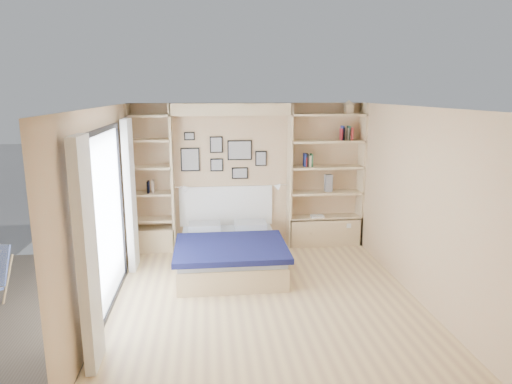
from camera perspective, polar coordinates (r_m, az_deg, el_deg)
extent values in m
plane|color=#E3C485|center=(6.23, 1.04, -13.09)|extent=(4.50, 4.50, 0.00)
plane|color=tan|center=(7.99, -0.97, 2.08)|extent=(4.00, 0.00, 4.00)
plane|color=tan|center=(3.69, 5.62, -10.46)|extent=(4.00, 0.00, 4.00)
plane|color=tan|center=(5.90, -18.59, -2.30)|extent=(0.00, 4.50, 4.50)
plane|color=tan|center=(6.37, 19.25, -1.29)|extent=(0.00, 4.50, 4.50)
plane|color=white|center=(5.62, 1.14, 10.56)|extent=(4.50, 4.50, 0.00)
cube|color=beige|center=(7.80, -10.40, 1.63)|extent=(0.04, 0.35, 2.50)
cube|color=beige|center=(7.91, 4.21, 1.95)|extent=(0.04, 0.35, 2.50)
cube|color=beige|center=(7.67, -3.15, 10.29)|extent=(2.00, 0.35, 0.20)
cube|color=beige|center=(8.24, 13.00, 2.08)|extent=(0.04, 0.35, 2.50)
cube|color=beige|center=(7.88, -15.33, 1.50)|extent=(0.04, 0.35, 2.50)
cube|color=beige|center=(8.29, 8.54, -4.79)|extent=(1.30, 0.35, 0.50)
cube|color=beige|center=(8.10, -12.59, -5.75)|extent=(0.70, 0.35, 0.40)
cube|color=black|center=(5.73, -18.97, 7.23)|extent=(0.04, 2.08, 0.06)
cube|color=black|center=(6.30, -17.53, -13.10)|extent=(0.04, 2.08, 0.06)
cube|color=black|center=(4.98, -20.57, -6.92)|extent=(0.04, 0.06, 2.20)
cube|color=black|center=(6.90, -16.51, -1.37)|extent=(0.04, 0.06, 2.20)
cube|color=silver|center=(5.92, -18.31, -3.51)|extent=(0.01, 2.00, 2.20)
cube|color=white|center=(4.69, -20.37, -7.47)|extent=(0.10, 0.45, 2.30)
cube|color=white|center=(7.14, -15.44, -0.43)|extent=(0.10, 0.45, 2.30)
cube|color=beige|center=(8.22, 8.59, -3.12)|extent=(1.30, 0.35, 0.04)
cube|color=beige|center=(8.11, 8.70, -0.06)|extent=(1.30, 0.35, 0.04)
cube|color=beige|center=(8.03, 8.80, 3.08)|extent=(1.30, 0.35, 0.04)
cube|color=beige|center=(7.97, 8.91, 6.27)|extent=(1.30, 0.35, 0.04)
cube|color=beige|center=(7.93, 9.02, 9.50)|extent=(1.30, 0.35, 0.04)
cube|color=beige|center=(7.99, -12.71, -3.36)|extent=(0.70, 0.35, 0.04)
cube|color=beige|center=(7.89, -12.86, -0.22)|extent=(0.70, 0.35, 0.04)
cube|color=beige|center=(7.80, -13.02, 3.01)|extent=(0.70, 0.35, 0.04)
cube|color=beige|center=(7.75, -13.18, 6.29)|extent=(0.70, 0.35, 0.04)
cube|color=beige|center=(7.72, -13.33, 9.25)|extent=(0.70, 0.35, 0.04)
cube|color=beige|center=(7.12, -3.29, -8.29)|extent=(1.53, 1.91, 0.33)
cube|color=#ABB1BA|center=(7.05, -3.31, -6.64)|extent=(1.49, 1.87, 0.10)
cube|color=#121646|center=(6.72, -3.17, -6.97)|extent=(1.63, 1.33, 0.08)
cube|color=#ABB1BA|center=(7.63, -6.45, -4.34)|extent=(0.52, 0.38, 0.12)
cube|color=#ABB1BA|center=(7.66, -0.72, -4.19)|extent=(0.52, 0.38, 0.12)
cube|color=white|center=(8.04, -3.77, -1.73)|extent=(1.63, 0.04, 0.70)
cube|color=black|center=(7.89, -8.23, 4.03)|extent=(0.32, 0.02, 0.40)
cube|color=gray|center=(7.88, -8.23, 4.02)|extent=(0.28, 0.01, 0.36)
cube|color=black|center=(7.85, -4.99, 5.92)|extent=(0.22, 0.02, 0.28)
cube|color=gray|center=(7.84, -4.98, 5.91)|extent=(0.18, 0.01, 0.24)
cube|color=black|center=(7.90, -4.94, 3.39)|extent=(0.22, 0.02, 0.22)
cube|color=gray|center=(7.89, -4.94, 3.38)|extent=(0.18, 0.01, 0.18)
cube|color=black|center=(7.88, -2.05, 5.25)|extent=(0.42, 0.02, 0.34)
cube|color=gray|center=(7.87, -2.05, 5.24)|extent=(0.38, 0.01, 0.30)
cube|color=black|center=(7.94, -2.03, 2.38)|extent=(0.28, 0.02, 0.20)
cube|color=gray|center=(7.93, -2.02, 2.37)|extent=(0.24, 0.01, 0.16)
cube|color=black|center=(7.94, 0.63, 4.21)|extent=(0.20, 0.02, 0.26)
cube|color=gray|center=(7.93, 0.64, 4.20)|extent=(0.16, 0.01, 0.22)
cube|color=black|center=(7.84, -8.32, 6.93)|extent=(0.18, 0.02, 0.14)
cube|color=gray|center=(7.83, -8.32, 6.92)|extent=(0.14, 0.01, 0.10)
cylinder|color=silver|center=(7.75, -9.37, 0.61)|extent=(0.20, 0.02, 0.02)
cone|color=white|center=(7.75, -8.62, 0.49)|extent=(0.13, 0.12, 0.15)
cylinder|color=silver|center=(7.84, 3.29, 0.90)|extent=(0.20, 0.02, 0.02)
cone|color=white|center=(7.83, 2.56, 0.74)|extent=(0.13, 0.12, 0.15)
cube|color=#A51E1E|center=(7.92, 6.23, 3.77)|extent=(0.02, 0.15, 0.16)
cube|color=navy|center=(7.91, 6.10, 4.00)|extent=(0.03, 0.15, 0.23)
cube|color=black|center=(7.92, 6.39, 4.00)|extent=(0.03, 0.15, 0.23)
cube|color=#BFB28C|center=(7.93, 6.70, 3.87)|extent=(0.04, 0.15, 0.19)
cube|color=#1E5230|center=(7.94, 6.92, 3.98)|extent=(0.03, 0.15, 0.22)
cube|color=maroon|center=(8.02, 10.62, 7.10)|extent=(0.02, 0.15, 0.20)
cube|color=navy|center=(8.02, 10.74, 7.27)|extent=(0.03, 0.15, 0.24)
cube|color=black|center=(8.03, 10.82, 7.17)|extent=(0.03, 0.15, 0.22)
cube|color=#BFB28C|center=(8.05, 11.46, 7.12)|extent=(0.04, 0.15, 0.21)
cube|color=#26593F|center=(8.05, 11.49, 7.25)|extent=(0.03, 0.15, 0.24)
cube|color=#B02A2D|center=(8.07, 11.80, 7.14)|extent=(0.03, 0.15, 0.21)
cube|color=navy|center=(7.86, -13.30, 0.61)|extent=(0.02, 0.15, 0.20)
cube|color=black|center=(7.86, -13.33, 0.62)|extent=(0.03, 0.15, 0.20)
cube|color=tan|center=(7.85, -12.73, 0.69)|extent=(0.03, 0.15, 0.22)
cube|color=beige|center=(8.02, 11.51, 10.12)|extent=(0.13, 0.13, 0.15)
cone|color=beige|center=(8.02, 11.55, 10.94)|extent=(0.20, 0.20, 0.08)
cube|color=slate|center=(8.08, 9.04, 1.12)|extent=(0.12, 0.12, 0.30)
cube|color=white|center=(8.12, 7.67, -3.03)|extent=(0.22, 0.16, 0.03)
cylinder|color=tan|center=(6.83, -28.64, -9.68)|extent=(0.12, 0.31, 0.63)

